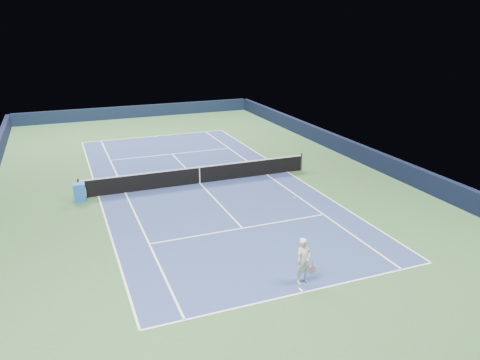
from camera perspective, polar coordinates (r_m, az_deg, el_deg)
name	(u,v)px	position (r m, az deg, el deg)	size (l,w,h in m)	color
ground	(200,183)	(26.25, -4.92, -0.40)	(40.00, 40.00, 0.00)	#2E532D
wall_far	(137,112)	(44.88, -12.44, 8.16)	(22.00, 0.35, 1.10)	black
wall_right	(362,154)	(30.80, 14.71, 3.06)	(0.35, 40.00, 1.10)	black
court_surface	(200,183)	(26.25, -4.92, -0.39)	(10.97, 23.77, 0.01)	navy
baseline_far	(155,136)	(37.35, -10.28, 5.29)	(10.97, 0.08, 0.00)	white
baseline_near	(303,292)	(16.31, 7.73, -13.43)	(10.97, 0.08, 0.00)	white
sideline_doubles_right	(287,172)	(28.21, 5.79, 0.99)	(0.08, 23.77, 0.00)	white
sideline_doubles_left	(98,196)	(25.35, -16.87, -1.89)	(0.08, 23.77, 0.00)	white
sideline_singles_right	(267,175)	(27.64, 3.26, 0.67)	(0.08, 23.77, 0.00)	white
sideline_singles_left	(125,193)	(25.46, -13.81, -1.51)	(0.08, 23.77, 0.00)	white
service_line_far	(172,154)	(32.16, -8.26, 3.16)	(8.23, 0.08, 0.00)	white
service_line_near	(242,228)	(20.64, 0.30, -5.89)	(8.23, 0.08, 0.00)	white
center_service_line	(200,183)	(26.25, -4.92, -0.38)	(0.08, 12.80, 0.00)	white
center_mark_far	(156,137)	(37.21, -10.23, 5.24)	(0.08, 0.30, 0.00)	white
center_mark_near	(301,290)	(16.42, 7.47, -13.18)	(0.08, 0.30, 0.00)	white
tennis_net	(200,175)	(26.09, -4.95, 0.65)	(12.90, 0.10, 1.07)	black
sponsor_cube	(80,192)	(24.84, -18.97, -1.42)	(0.60, 0.53, 0.93)	blue
tennis_player	(304,261)	(16.45, 7.76, -9.75)	(0.81, 1.30, 2.82)	silver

